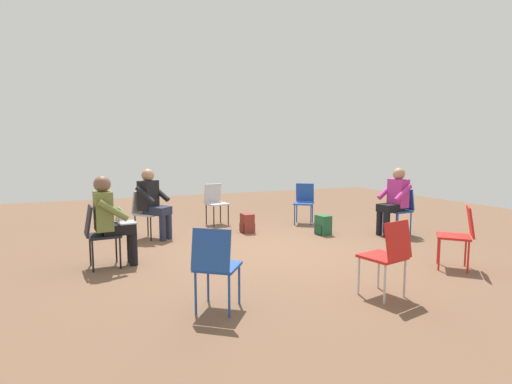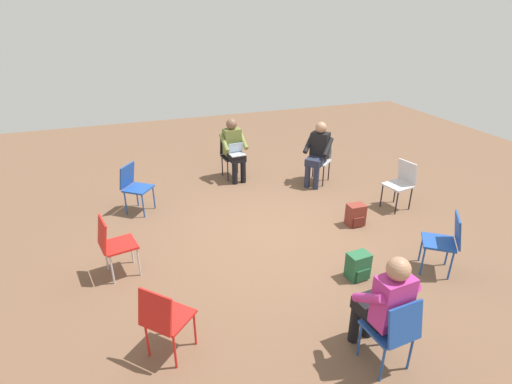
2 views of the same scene
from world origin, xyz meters
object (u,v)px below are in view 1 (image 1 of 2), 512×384
Objects in this scene: chair_north at (400,208)px; person_in_magenta at (394,198)px; chair_southeast at (215,263)px; chair_west at (215,201)px; chair_southwest at (146,210)px; chair_south at (98,232)px; chair_northwest at (304,200)px; person_with_laptop at (111,216)px; backpack_by_empty_chair at (323,226)px; chair_northeast at (460,232)px; person_in_black at (153,200)px; backpack_near_laptop_user at (247,224)px; chair_east at (388,253)px.

chair_north is 0.26m from person_in_magenta.
chair_north is at bearing -90.00° from person_in_magenta.
chair_north is at bearing 63.05° from chair_southeast.
person_in_magenta is at bearing 90.00° from chair_north.
chair_southwest is at bearing 15.42° from chair_west.
chair_northwest is (-1.69, 4.15, 0.00)m from chair_south.
chair_southwest is 0.69× the size of person_in_magenta.
chair_southeast and chair_northwest have the same top height.
person_with_laptop is at bearing 85.67° from chair_north.
backpack_by_empty_chair is (-0.57, 3.90, -0.34)m from chair_south.
chair_northeast is 4.86m from person_in_black.
backpack_by_empty_chair is (1.12, -0.25, -0.34)m from chair_northwest.
person_in_magenta is 2.78m from backpack_near_laptop_user.
chair_northeast is 2.13m from person_in_magenta.
chair_north is 1.98m from chair_northwest.
person_in_magenta reaches higher than chair_east.
chair_east is 0.69× the size of person_with_laptop.
backpack_by_empty_chair is at bearing 114.40° from chair_northwest.
chair_southwest and chair_south have the same top height.
chair_south is 1.00× the size of chair_southeast.
backpack_by_empty_chair is at bearing 119.53° from chair_west.
backpack_by_empty_chair is at bearing 56.54° from chair_northeast.
chair_west and chair_northwest have the same top height.
chair_southeast is 0.69× the size of person_in_magenta.
person_in_black is (0.12, 0.11, 0.20)m from chair_southwest.
chair_northeast is (-0.05, 3.39, 0.00)m from chair_southeast.
chair_southwest is 2.36× the size of backpack_by_empty_chair.
person_in_magenta reaches higher than chair_west.
person_in_black is at bearing 147.77° from person_with_laptop.
person_in_black is at bearing 127.91° from chair_southeast.
person_in_magenta is (-2.43, 2.30, 0.20)m from chair_east.
chair_southeast reaches higher than backpack_near_laptop_user.
chair_northwest is 1.91m from person_in_magenta.
chair_northwest is at bearing 104.66° from backpack_near_laptop_user.
chair_west is 1.00× the size of chair_northwest.
chair_east is at bearing 108.35° from chair_northwest.
chair_north is at bearing 86.38° from chair_south.
person_in_magenta reaches higher than chair_southeast.
backpack_near_laptop_user is (1.06, 0.29, -0.34)m from chair_west.
chair_north is at bearing 69.21° from backpack_by_empty_chair.
chair_south is 2.36× the size of backpack_by_empty_chair.
backpack_by_empty_chair is at bearing 64.36° from chair_north.
person_in_black reaches higher than backpack_near_laptop_user.
chair_northwest is (0.67, 1.76, 0.00)m from chair_west.
chair_south is at bearing 127.77° from chair_east.
chair_east is (2.44, -2.46, 0.00)m from chair_north.
chair_northeast is (-0.43, 1.59, 0.00)m from chair_east.
chair_southeast is 3.39m from chair_northeast.
person_with_laptop is at bearing 85.52° from person_in_magenta.
chair_east is at bearing 131.71° from person_in_magenta.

